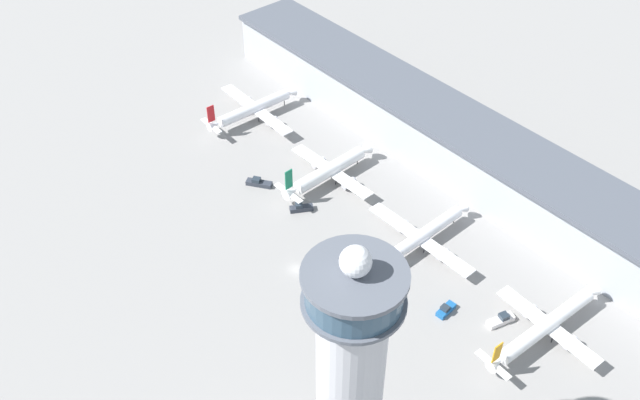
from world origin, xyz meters
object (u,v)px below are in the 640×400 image
(airplane_gate_delta, at_px, (546,326))
(service_truck_fuel, at_px, (301,208))
(control_tower, at_px, (350,376))
(service_truck_baggage, at_px, (446,310))
(service_truck_water, at_px, (501,320))
(airplane_gate_bravo, at_px, (329,170))
(airplane_gate_charlie, at_px, (418,239))
(service_truck_catering, at_px, (259,183))
(airplane_gate_alpha, at_px, (254,108))

(airplane_gate_delta, distance_m, service_truck_fuel, 81.07)
(control_tower, bearing_deg, service_truck_baggage, 107.28)
(airplane_gate_delta, bearing_deg, service_truck_water, -154.95)
(control_tower, relative_size, airplane_gate_bravo, 1.86)
(control_tower, relative_size, service_truck_fuel, 9.14)
(airplane_gate_bravo, bearing_deg, airplane_gate_charlie, -1.25)
(service_truck_catering, bearing_deg, control_tower, -25.44)
(airplane_gate_alpha, height_order, airplane_gate_bravo, airplane_gate_bravo)
(airplane_gate_bravo, bearing_deg, service_truck_fuel, -71.64)
(airplane_gate_bravo, bearing_deg, service_truck_catering, -124.05)
(airplane_gate_alpha, xyz_separation_m, service_truck_fuel, (50.05, -18.65, -3.45))
(control_tower, distance_m, airplane_gate_delta, 70.44)
(service_truck_catering, bearing_deg, airplane_gate_charlie, 18.89)
(airplane_gate_alpha, xyz_separation_m, service_truck_baggage, (107.18, -14.74, -3.49))
(airplane_gate_charlie, bearing_deg, service_truck_catering, -161.11)
(control_tower, bearing_deg, airplane_gate_delta, 84.20)
(airplane_gate_alpha, xyz_separation_m, airplane_gate_bravo, (44.59, -2.20, -0.31))
(airplane_gate_charlie, height_order, service_truck_baggage, airplane_gate_charlie)
(control_tower, distance_m, service_truck_catering, 106.31)
(airplane_gate_alpha, bearing_deg, service_truck_water, -2.95)
(service_truck_fuel, bearing_deg, service_truck_catering, -171.39)
(service_truck_catering, bearing_deg, service_truck_fuel, 8.61)
(service_truck_fuel, bearing_deg, control_tower, -32.42)
(service_truck_catering, height_order, service_truck_fuel, service_truck_fuel)
(service_truck_catering, xyz_separation_m, service_truck_water, (87.51, 15.31, 0.03))
(airplane_gate_delta, relative_size, service_truck_water, 5.17)
(service_truck_catering, distance_m, service_truck_water, 88.84)
(airplane_gate_alpha, xyz_separation_m, airplane_gate_charlie, (85.26, -3.08, -0.43))
(airplane_gate_alpha, height_order, service_truck_baggage, airplane_gate_alpha)
(service_truck_baggage, bearing_deg, airplane_gate_charlie, 151.99)
(control_tower, xyz_separation_m, airplane_gate_charlie, (-37.50, 61.74, -30.24))
(service_truck_baggage, bearing_deg, service_truck_water, 35.86)
(airplane_gate_bravo, distance_m, airplane_gate_charlie, 40.68)
(airplane_gate_alpha, relative_size, airplane_gate_charlie, 0.91)
(service_truck_baggage, xyz_separation_m, service_truck_water, (11.91, 8.60, 0.05))
(control_tower, xyz_separation_m, airplane_gate_bravo, (-78.17, 62.62, -30.12))
(airplane_gate_charlie, bearing_deg, airplane_gate_alpha, 177.93)
(airplane_gate_delta, distance_m, service_truck_baggage, 25.96)
(airplane_gate_bravo, bearing_deg, control_tower, -38.70)
(service_truck_baggage, bearing_deg, airplane_gate_alpha, 172.17)
(service_truck_baggage, bearing_deg, service_truck_catering, -174.93)
(airplane_gate_bravo, relative_size, service_truck_baggage, 5.70)
(service_truck_catering, relative_size, service_truck_fuel, 1.12)
(service_truck_catering, bearing_deg, airplane_gate_bravo, 55.95)
(control_tower, relative_size, airplane_gate_delta, 1.63)
(service_truck_fuel, relative_size, service_truck_water, 0.92)
(airplane_gate_bravo, bearing_deg, airplane_gate_alpha, 177.18)
(control_tower, relative_size, service_truck_baggage, 10.60)
(airplane_gate_bravo, bearing_deg, airplane_gate_delta, 0.53)
(service_truck_fuel, bearing_deg, service_truck_baggage, 3.92)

